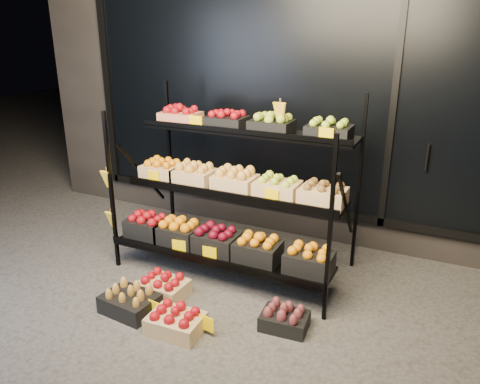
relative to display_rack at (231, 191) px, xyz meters
The scene contains 9 objects.
ground 0.99m from the display_rack, 89.29° to the right, with size 24.00×24.00×0.00m, color #514F4C.
building 2.21m from the display_rack, 89.78° to the left, with size 6.00×2.08×3.50m.
display_rack is the anchor object (origin of this frame).
tag_floor_a 1.25m from the display_rack, 99.71° to the right, with size 0.13×0.01×0.12m, color #F2C200.
tag_floor_b 1.27m from the display_rack, 73.68° to the right, with size 0.13×0.01×0.12m, color #F2C200.
floor_crate_left 1.02m from the display_rack, 114.52° to the right, with size 0.41×0.31×0.20m.
floor_crate_midleft 1.28m from the display_rack, 112.67° to the right, with size 0.46×0.36×0.21m.
floor_crate_midright 1.27m from the display_rack, 86.64° to the right, with size 0.41×0.31×0.20m.
floor_crate_right 1.25m from the display_rack, 40.07° to the right, with size 0.37×0.29×0.19m.
Camera 1 is at (1.78, -2.96, 2.20)m, focal length 35.00 mm.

